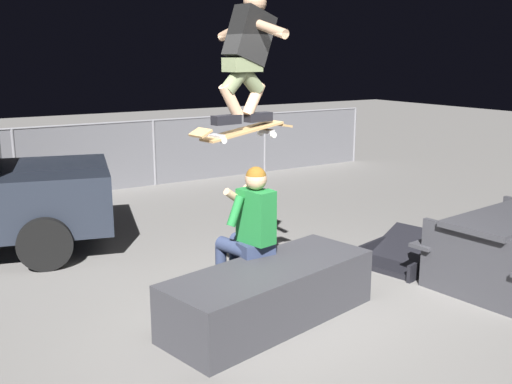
{
  "coord_description": "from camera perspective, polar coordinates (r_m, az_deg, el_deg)",
  "views": [
    {
      "loc": [
        -2.85,
        -4.2,
        2.32
      ],
      "look_at": [
        -0.08,
        0.23,
        1.11
      ],
      "focal_mm": 41.31,
      "sensor_mm": 36.0,
      "label": 1
    }
  ],
  "objects": [
    {
      "name": "person_sitting_on_ledge",
      "position": [
        5.53,
        -0.78,
        -3.43
      ],
      "size": [
        0.59,
        0.78,
        1.35
      ],
      "color": "#2D3856",
      "rests_on": "ground"
    },
    {
      "name": "skateboard",
      "position": [
        5.2,
        -1.29,
        5.91
      ],
      "size": [
        1.04,
        0.34,
        0.14
      ],
      "color": "#AD8451"
    },
    {
      "name": "ground_plane",
      "position": [
        5.58,
        1.98,
        -11.53
      ],
      "size": [
        40.0,
        40.0,
        0.0
      ],
      "primitive_type": "plane",
      "color": "slate"
    },
    {
      "name": "fence_back",
      "position": [
        10.52,
        -15.89,
        3.39
      ],
      "size": [
        12.05,
        0.05,
        1.21
      ],
      "color": "slate",
      "rests_on": "ground"
    },
    {
      "name": "ledge_box_main",
      "position": [
        5.31,
        1.37,
        -9.82
      ],
      "size": [
        2.14,
        1.15,
        0.51
      ],
      "primitive_type": "cube",
      "rotation": [
        0.0,
        0.0,
        0.21
      ],
      "color": "#38383D",
      "rests_on": "ground"
    },
    {
      "name": "skater_airborne",
      "position": [
        5.2,
        -0.83,
        13.49
      ],
      "size": [
        0.63,
        0.89,
        1.12
      ],
      "color": "black"
    },
    {
      "name": "kicker_ramp",
      "position": [
        7.03,
        14.14,
        -6.09
      ],
      "size": [
        1.18,
        1.02,
        0.4
      ],
      "color": "black",
      "rests_on": "ground"
    }
  ]
}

